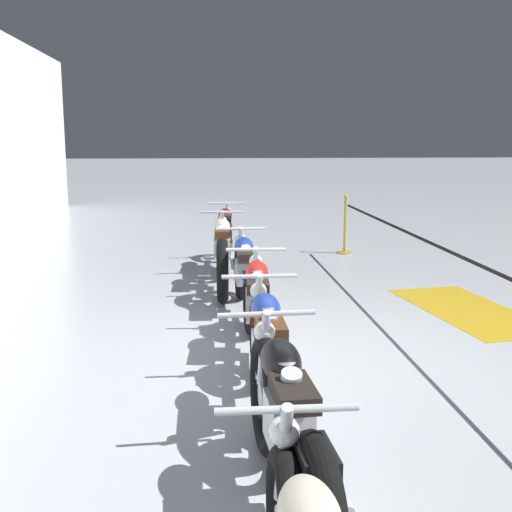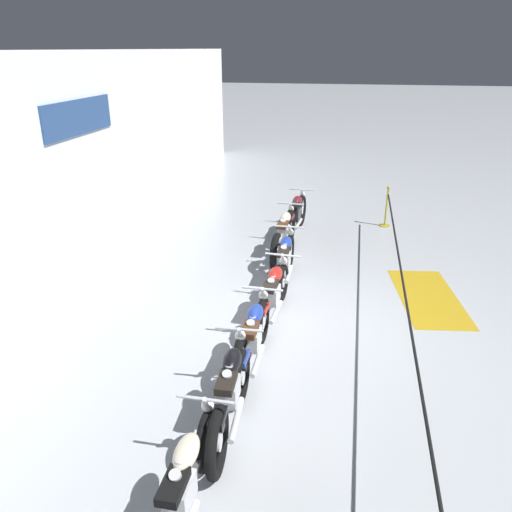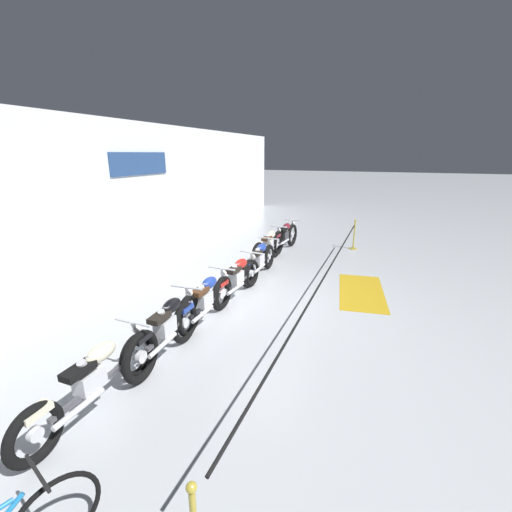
{
  "view_description": "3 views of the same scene",
  "coord_description": "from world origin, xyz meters",
  "px_view_note": "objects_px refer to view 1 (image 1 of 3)",
  "views": [
    {
      "loc": [
        -5.85,
        0.99,
        2.03
      ],
      "look_at": [
        1.42,
        0.36,
        0.69
      ],
      "focal_mm": 45.0,
      "sensor_mm": 36.0,
      "label": 1
    },
    {
      "loc": [
        -7.28,
        -0.69,
        4.23
      ],
      "look_at": [
        0.52,
        0.86,
        0.91
      ],
      "focal_mm": 35.0,
      "sensor_mm": 36.0,
      "label": 2
    },
    {
      "loc": [
        -6.77,
        -2.64,
        3.23
      ],
      "look_at": [
        0.78,
        0.33,
        0.79
      ],
      "focal_mm": 24.0,
      "sensor_mm": 36.0,
      "label": 3
    }
  ],
  "objects_px": {
    "stanchion_mid_left": "(345,234)",
    "floor_banner": "(469,310)",
    "motorcycle_red_3": "(258,309)",
    "motorcycle_blue_4": "(245,276)",
    "motorcycle_black_1": "(287,429)",
    "motorcycle_blue_2": "(268,357)",
    "motorcycle_cream_5": "(223,253)",
    "motorcycle_maroon_6": "(225,238)"
  },
  "relations": [
    {
      "from": "motorcycle_maroon_6",
      "to": "stanchion_mid_left",
      "type": "relative_size",
      "value": 2.2
    },
    {
      "from": "floor_banner",
      "to": "motorcycle_cream_5",
      "type": "bearing_deg",
      "value": 55.11
    },
    {
      "from": "floor_banner",
      "to": "motorcycle_maroon_6",
      "type": "bearing_deg",
      "value": 36.86
    },
    {
      "from": "motorcycle_black_1",
      "to": "motorcycle_blue_2",
      "type": "xyz_separation_m",
      "value": [
        1.21,
        -0.03,
        -0.02
      ]
    },
    {
      "from": "floor_banner",
      "to": "stanchion_mid_left",
      "type": "bearing_deg",
      "value": 0.88
    },
    {
      "from": "motorcycle_black_1",
      "to": "motorcycle_cream_5",
      "type": "relative_size",
      "value": 0.89
    },
    {
      "from": "motorcycle_red_3",
      "to": "stanchion_mid_left",
      "type": "bearing_deg",
      "value": -21.0
    },
    {
      "from": "motorcycle_cream_5",
      "to": "floor_banner",
      "type": "xyz_separation_m",
      "value": [
        -1.45,
        -2.9,
        -0.48
      ]
    },
    {
      "from": "motorcycle_maroon_6",
      "to": "motorcycle_red_3",
      "type": "bearing_deg",
      "value": -178.06
    },
    {
      "from": "motorcycle_blue_4",
      "to": "stanchion_mid_left",
      "type": "xyz_separation_m",
      "value": [
        3.86,
        -2.05,
        -0.1
      ]
    },
    {
      "from": "motorcycle_maroon_6",
      "to": "motorcycle_blue_2",
      "type": "bearing_deg",
      "value": -179.05
    },
    {
      "from": "motorcycle_blue_4",
      "to": "motorcycle_maroon_6",
      "type": "bearing_deg",
      "value": 2.63
    },
    {
      "from": "motorcycle_black_1",
      "to": "stanchion_mid_left",
      "type": "bearing_deg",
      "value": -14.94
    },
    {
      "from": "motorcycle_blue_4",
      "to": "floor_banner",
      "type": "distance_m",
      "value": 2.72
    },
    {
      "from": "motorcycle_red_3",
      "to": "motorcycle_cream_5",
      "type": "relative_size",
      "value": 0.89
    },
    {
      "from": "motorcycle_blue_4",
      "to": "floor_banner",
      "type": "xyz_separation_m",
      "value": [
        -0.07,
        -2.69,
        -0.45
      ]
    },
    {
      "from": "motorcycle_black_1",
      "to": "motorcycle_maroon_6",
      "type": "xyz_separation_m",
      "value": [
        6.77,
        0.07,
        0.0
      ]
    },
    {
      "from": "motorcycle_blue_2",
      "to": "motorcycle_red_3",
      "type": "bearing_deg",
      "value": -1.99
    },
    {
      "from": "motorcycle_cream_5",
      "to": "floor_banner",
      "type": "relative_size",
      "value": 1.06
    },
    {
      "from": "motorcycle_blue_4",
      "to": "motorcycle_blue_2",
      "type": "bearing_deg",
      "value": 179.34
    },
    {
      "from": "motorcycle_blue_2",
      "to": "stanchion_mid_left",
      "type": "height_order",
      "value": "stanchion_mid_left"
    },
    {
      "from": "motorcycle_cream_5",
      "to": "motorcycle_blue_2",
      "type": "bearing_deg",
      "value": -177.52
    },
    {
      "from": "stanchion_mid_left",
      "to": "motorcycle_cream_5",
      "type": "bearing_deg",
      "value": 137.59
    },
    {
      "from": "stanchion_mid_left",
      "to": "floor_banner",
      "type": "bearing_deg",
      "value": -170.81
    },
    {
      "from": "motorcycle_cream_5",
      "to": "motorcycle_black_1",
      "type": "bearing_deg",
      "value": -178.36
    },
    {
      "from": "motorcycle_red_3",
      "to": "floor_banner",
      "type": "xyz_separation_m",
      "value": [
        1.37,
        -2.67,
        -0.45
      ]
    },
    {
      "from": "motorcycle_blue_4",
      "to": "motorcycle_maroon_6",
      "type": "distance_m",
      "value": 2.73
    },
    {
      "from": "motorcycle_black_1",
      "to": "motorcycle_cream_5",
      "type": "bearing_deg",
      "value": 1.64
    },
    {
      "from": "motorcycle_blue_2",
      "to": "motorcycle_blue_4",
      "type": "distance_m",
      "value": 2.84
    },
    {
      "from": "motorcycle_red_3",
      "to": "motorcycle_blue_2",
      "type": "bearing_deg",
      "value": 178.01
    },
    {
      "from": "motorcycle_black_1",
      "to": "floor_banner",
      "type": "bearing_deg",
      "value": -34.63
    },
    {
      "from": "motorcycle_red_3",
      "to": "motorcycle_blue_4",
      "type": "bearing_deg",
      "value": 0.63
    },
    {
      "from": "motorcycle_blue_2",
      "to": "motorcycle_red_3",
      "type": "xyz_separation_m",
      "value": [
        1.4,
        -0.05,
        -0.02
      ]
    },
    {
      "from": "motorcycle_red_3",
      "to": "motorcycle_black_1",
      "type": "bearing_deg",
      "value": 178.34
    },
    {
      "from": "motorcycle_blue_4",
      "to": "stanchion_mid_left",
      "type": "bearing_deg",
      "value": -27.95
    },
    {
      "from": "motorcycle_blue_4",
      "to": "stanchion_mid_left",
      "type": "height_order",
      "value": "stanchion_mid_left"
    },
    {
      "from": "motorcycle_blue_2",
      "to": "motorcycle_cream_5",
      "type": "distance_m",
      "value": 4.23
    },
    {
      "from": "motorcycle_blue_2",
      "to": "motorcycle_blue_4",
      "type": "bearing_deg",
      "value": -0.66
    },
    {
      "from": "motorcycle_black_1",
      "to": "floor_banner",
      "type": "relative_size",
      "value": 0.94
    },
    {
      "from": "motorcycle_blue_2",
      "to": "motorcycle_red_3",
      "type": "height_order",
      "value": "motorcycle_blue_2"
    },
    {
      "from": "motorcycle_maroon_6",
      "to": "stanchion_mid_left",
      "type": "distance_m",
      "value": 2.46
    },
    {
      "from": "motorcycle_blue_2",
      "to": "motorcycle_maroon_6",
      "type": "relative_size",
      "value": 0.95
    }
  ]
}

